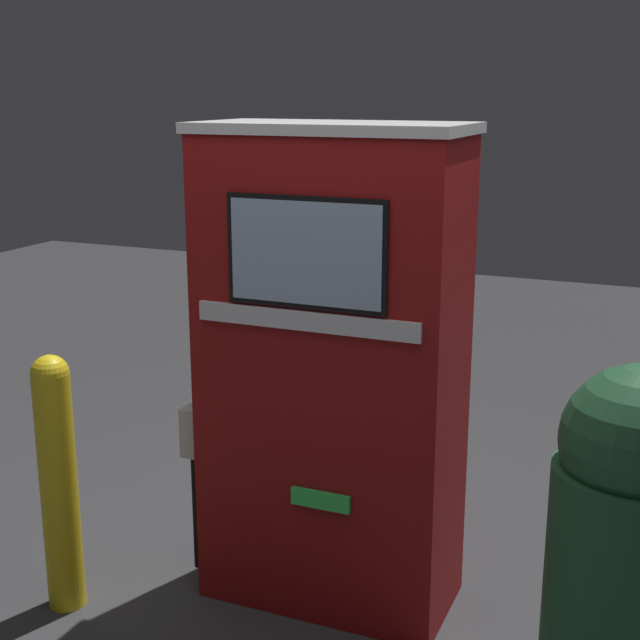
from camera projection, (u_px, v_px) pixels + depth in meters
The scene contains 4 objects.
ground_plane at pixel (308, 622), 3.50m from camera, with size 14.00×14.00×0.00m, color #38383A.
gas_pump at pixel (332, 372), 3.48m from camera, with size 1.09×0.53×1.92m.
safety_bollard at pixel (58, 478), 3.49m from camera, with size 0.15×0.15×1.06m.
trash_bin at pixel (630, 548), 2.82m from camera, with size 0.52×0.52×1.23m.
Camera 1 is at (1.26, -2.83, 2.03)m, focal length 50.00 mm.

